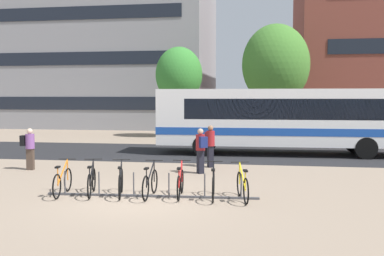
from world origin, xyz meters
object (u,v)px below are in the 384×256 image
(parked_bicycle_black_3, at_px, (150,184))
(parked_bicycle_yellow_6, at_px, (243,186))
(parked_bicycle_black_1, at_px, (92,182))
(parked_bicycle_orange_0, at_px, (63,182))
(commuter_maroon_pack_2, at_px, (210,143))
(commuter_navy_pack_1, at_px, (201,148))
(street_tree_0, at_px, (276,65))
(city_bus, at_px, (280,118))
(parked_bicycle_black_5, at_px, (213,185))
(parked_bicycle_red_4, at_px, (180,184))
(street_tree_1, at_px, (179,75))
(commuter_black_pack_0, at_px, (29,146))
(parked_bicycle_black_2, at_px, (121,183))

(parked_bicycle_black_3, height_order, parked_bicycle_yellow_6, same)
(parked_bicycle_black_1, bearing_deg, parked_bicycle_orange_0, 83.96)
(commuter_maroon_pack_2, bearing_deg, commuter_navy_pack_1, -30.83)
(parked_bicycle_black_1, distance_m, parked_bicycle_black_3, 1.73)
(commuter_maroon_pack_2, distance_m, street_tree_0, 13.24)
(city_bus, relative_size, parked_bicycle_black_5, 7.01)
(parked_bicycle_red_4, distance_m, parked_bicycle_black_5, 0.95)
(street_tree_1, bearing_deg, parked_bicycle_black_5, -76.48)
(parked_bicycle_black_3, distance_m, commuter_black_pack_0, 6.99)
(parked_bicycle_red_4, bearing_deg, street_tree_1, 5.65)
(city_bus, height_order, parked_bicycle_black_1, city_bus)
(parked_bicycle_orange_0, distance_m, street_tree_0, 19.73)
(parked_bicycle_black_2, bearing_deg, street_tree_0, -29.79)
(commuter_navy_pack_1, bearing_deg, parked_bicycle_orange_0, 108.59)
(parked_bicycle_orange_0, height_order, street_tree_0, street_tree_0)
(street_tree_1, bearing_deg, commuter_maroon_pack_2, -74.03)
(parked_bicycle_black_2, xyz_separation_m, street_tree_1, (-1.81, 18.61, 3.96))
(parked_bicycle_black_5, bearing_deg, parked_bicycle_black_3, 86.93)
(parked_bicycle_black_1, xyz_separation_m, parked_bicycle_red_4, (2.57, 0.16, 0.00))
(city_bus, xyz_separation_m, parked_bicycle_red_4, (-3.13, -9.93, -1.39))
(parked_bicycle_black_3, distance_m, commuter_navy_pack_1, 4.20)
(parked_bicycle_black_2, distance_m, parked_bicycle_yellow_6, 3.46)
(street_tree_1, bearing_deg, commuter_black_pack_0, -102.00)
(commuter_maroon_pack_2, relative_size, street_tree_1, 0.27)
(commuter_maroon_pack_2, bearing_deg, parked_bicycle_black_2, -43.57)
(parked_bicycle_orange_0, xyz_separation_m, street_tree_1, (-0.11, 18.76, 3.96))
(commuter_navy_pack_1, height_order, street_tree_1, street_tree_1)
(parked_bicycle_yellow_6, xyz_separation_m, commuter_navy_pack_1, (-1.71, 4.02, 0.58))
(parked_bicycle_orange_0, relative_size, street_tree_0, 0.23)
(parked_bicycle_black_2, distance_m, parked_bicycle_black_3, 0.86)
(street_tree_0, bearing_deg, parked_bicycle_black_1, -107.53)
(parked_bicycle_black_3, xyz_separation_m, parked_bicycle_black_5, (1.79, 0.07, 0.00))
(parked_bicycle_orange_0, xyz_separation_m, parked_bicycle_red_4, (3.40, 0.29, 0.00))
(commuter_navy_pack_1, bearing_deg, street_tree_1, -18.42)
(parked_bicycle_black_1, bearing_deg, parked_bicycle_red_4, -101.00)
(parked_bicycle_black_2, distance_m, commuter_maroon_pack_2, 5.95)
(parked_bicycle_black_2, bearing_deg, city_bus, -40.44)
(city_bus, distance_m, commuter_maroon_pack_2, 5.39)
(city_bus, height_order, parked_bicycle_black_2, city_bus)
(city_bus, bearing_deg, parked_bicycle_red_4, 71.52)
(street_tree_1, bearing_deg, commuter_navy_pack_1, -76.27)
(parked_bicycle_black_2, height_order, street_tree_1, street_tree_1)
(parked_bicycle_black_3, height_order, commuter_maroon_pack_2, commuter_maroon_pack_2)
(parked_bicycle_black_5, relative_size, commuter_black_pack_0, 1.07)
(parked_bicycle_black_5, bearing_deg, parked_bicycle_orange_0, 87.62)
(parked_bicycle_orange_0, bearing_deg, parked_bicycle_red_4, -92.74)
(parked_bicycle_black_1, relative_size, parked_bicycle_black_2, 1.00)
(parked_bicycle_black_1, relative_size, commuter_maroon_pack_2, 0.99)
(parked_bicycle_black_2, relative_size, parked_bicycle_yellow_6, 0.99)
(parked_bicycle_orange_0, relative_size, commuter_black_pack_0, 1.06)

